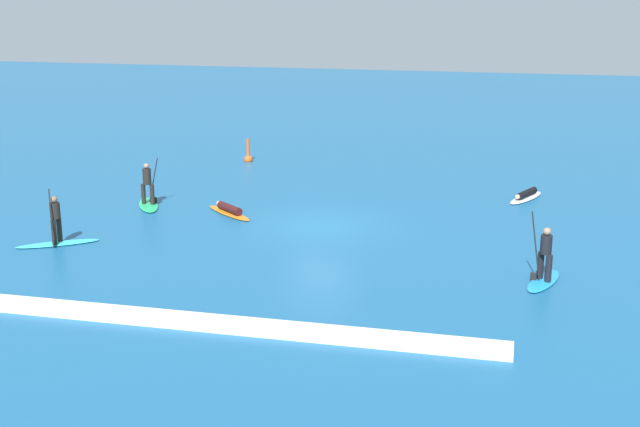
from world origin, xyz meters
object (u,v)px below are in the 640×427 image
Objects in this scene: surfer_on_white_board at (526,196)px; surfer_on_teal_board at (57,230)px; surfer_on_orange_board at (229,210)px; surfer_on_green_board at (148,195)px; surfer_on_blue_board at (544,266)px; marker_buoy at (248,157)px.

surfer_on_teal_board is at bearing -32.24° from surfer_on_white_board.
surfer_on_orange_board is 3.75m from surfer_on_green_board.
surfer_on_blue_board is (12.23, -5.39, 0.38)m from surfer_on_orange_board.
surfer_on_teal_board is (-16.27, -10.67, 0.40)m from surfer_on_white_board.
surfer_on_green_board is at bearing -92.17° from surfer_on_blue_board.
surfer_on_white_board is at bearing -115.80° from surfer_on_orange_board.
surfer_on_teal_board is 15.57m from marker_buoy.
surfer_on_teal_board is at bearing -97.85° from marker_buoy.
surfer_on_green_board reaches higher than surfer_on_orange_board.
surfer_on_white_board is 2.13× the size of marker_buoy.
surfer_on_blue_board is at bearing -138.83° from surfer_on_green_board.
surfer_on_orange_board is at bearing -163.85° from surfer_on_teal_board.
surfer_on_teal_board is 5.85m from surfer_on_green_board.
surfer_on_white_board is 16.16m from surfer_on_green_board.
surfer_on_orange_board is at bearing -95.89° from surfer_on_blue_board.
surfer_on_white_board is 19.46m from surfer_on_teal_board.
marker_buoy is at bearing -118.57° from surfer_on_blue_board.
surfer_on_blue_board is (0.54, -10.71, 0.40)m from surfer_on_white_board.
surfer_on_blue_board reaches higher than surfer_on_orange_board.
surfer_on_teal_board is 1.05× the size of surfer_on_green_board.
surfer_on_orange_board is 13.37m from surfer_on_blue_board.
surfer_on_green_board is (-15.94, 5.82, -0.06)m from surfer_on_blue_board.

